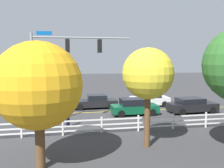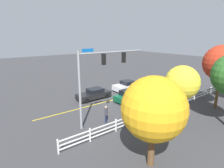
# 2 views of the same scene
# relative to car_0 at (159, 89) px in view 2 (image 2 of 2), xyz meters

# --- Properties ---
(ground_plane) EXTENTS (120.00, 120.00, 0.00)m
(ground_plane) POSITION_rel_car_0_xyz_m (7.09, -1.82, -0.70)
(ground_plane) COLOR #38383A
(lane_center_stripe) EXTENTS (28.00, 0.16, 0.01)m
(lane_center_stripe) POSITION_rel_car_0_xyz_m (3.09, -1.82, -0.70)
(lane_center_stripe) COLOR gold
(lane_center_stripe) RESTS_ON ground_plane
(signal_assembly) EXTENTS (7.32, 0.38, 7.05)m
(signal_assembly) POSITION_rel_car_0_xyz_m (12.06, 2.47, 4.26)
(signal_assembly) COLOR gray
(signal_assembly) RESTS_ON ground_plane
(car_0) EXTENTS (4.64, 2.19, 1.41)m
(car_0) POSITION_rel_car_0_xyz_m (0.00, 0.00, 0.00)
(car_0) COLOR black
(car_0) RESTS_ON ground_plane
(car_1) EXTENTS (4.55, 1.89, 1.40)m
(car_1) POSITION_rel_car_0_xyz_m (8.76, -3.67, -0.03)
(car_1) COLOR black
(car_1) RESTS_ON ground_plane
(car_2) EXTENTS (4.21, 1.89, 1.49)m
(car_2) POSITION_rel_car_0_xyz_m (5.63, -0.16, 0.02)
(car_2) COLOR #0C4C2D
(car_2) RESTS_ON ground_plane
(car_3) EXTENTS (4.21, 2.22, 1.49)m
(car_3) POSITION_rel_car_0_xyz_m (2.79, -3.89, 0.01)
(car_3) COLOR silver
(car_3) RESTS_ON ground_plane
(pedestrian) EXTENTS (0.46, 0.47, 1.69)m
(pedestrian) POSITION_rel_car_0_xyz_m (11.57, 2.87, 0.23)
(pedestrian) COLOR #191E3F
(pedestrian) RESTS_ON ground_plane
(white_rail_fence) EXTENTS (26.10, 0.10, 1.15)m
(white_rail_fence) POSITION_rel_car_0_xyz_m (4.09, 4.77, -0.10)
(white_rail_fence) COLOR white
(white_rail_fence) RESTS_ON ground_plane
(tree_1) EXTENTS (2.91, 2.91, 5.70)m
(tree_1) POSITION_rel_car_0_xyz_m (7.06, 7.71, 3.51)
(tree_1) COLOR brown
(tree_1) RESTS_ON ground_plane
(tree_3) EXTENTS (3.98, 3.98, 5.87)m
(tree_3) POSITION_rel_car_0_xyz_m (12.80, 9.47, 3.16)
(tree_3) COLOR brown
(tree_3) RESTS_ON ground_plane
(tree_4) EXTENTS (3.92, 3.92, 7.18)m
(tree_4) POSITION_rel_car_0_xyz_m (-0.58, 7.59, 4.50)
(tree_4) COLOR brown
(tree_4) RESTS_ON ground_plane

